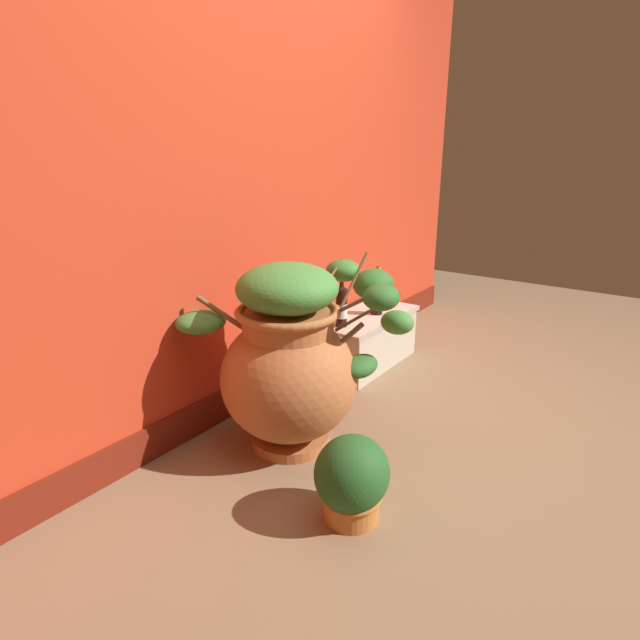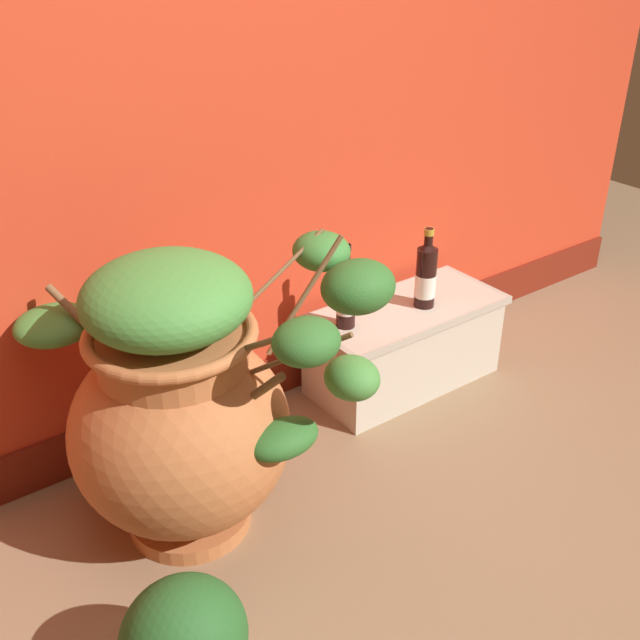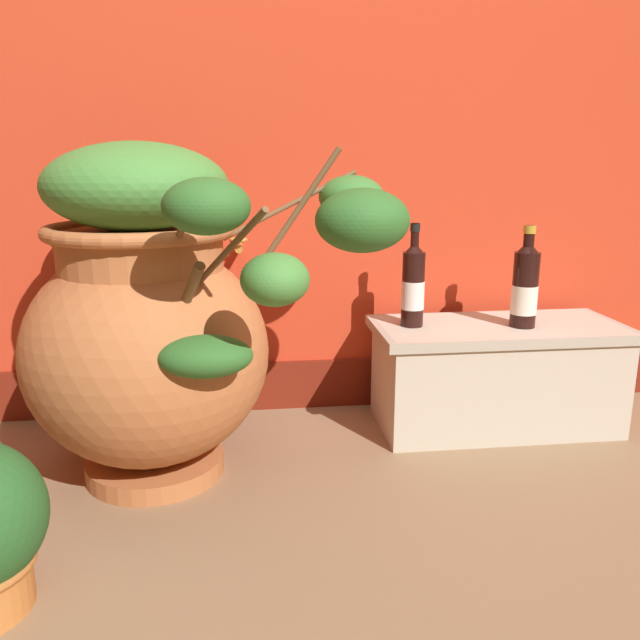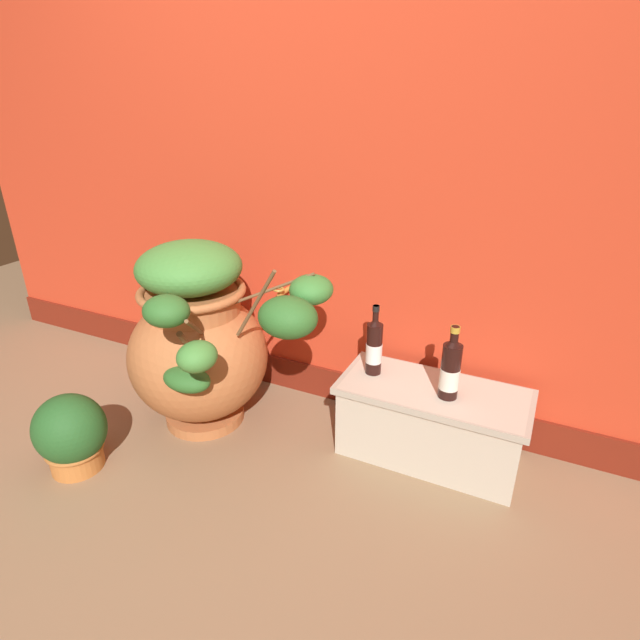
{
  "view_description": "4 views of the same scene",
  "coord_description": "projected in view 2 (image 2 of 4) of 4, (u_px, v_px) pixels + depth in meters",
  "views": [
    {
      "loc": [
        -2.06,
        -0.71,
        1.35
      ],
      "look_at": [
        0.03,
        0.8,
        0.49
      ],
      "focal_mm": 28.78,
      "sensor_mm": 36.0,
      "label": 1
    },
    {
      "loc": [
        -1.1,
        -0.97,
        1.66
      ],
      "look_at": [
        0.2,
        0.82,
        0.45
      ],
      "focal_mm": 42.28,
      "sensor_mm": 36.0,
      "label": 2
    },
    {
      "loc": [
        -0.14,
        -0.96,
        0.83
      ],
      "look_at": [
        0.07,
        0.81,
        0.38
      ],
      "focal_mm": 35.46,
      "sensor_mm": 36.0,
      "label": 3
    },
    {
      "loc": [
        1.0,
        -0.95,
        1.47
      ],
      "look_at": [
        0.12,
        0.87,
        0.55
      ],
      "focal_mm": 28.64,
      "sensor_mm": 36.0,
      "label": 4
    }
  ],
  "objects": [
    {
      "name": "wine_bottle_left",
      "position": [
        426.0,
        274.0,
        2.79
      ],
      "size": [
        0.08,
        0.08,
        0.31
      ],
      "color": "black",
      "rests_on": "stone_ledge"
    },
    {
      "name": "ground_plane",
      "position": [
        436.0,
        601.0,
        2.05
      ],
      "size": [
        7.0,
        7.0,
        0.0
      ],
      "primitive_type": "plane",
      "color": "#896B4C"
    },
    {
      "name": "stone_ledge",
      "position": [
        404.0,
        342.0,
        2.92
      ],
      "size": [
        0.78,
        0.36,
        0.34
      ],
      "color": "beige",
      "rests_on": "ground_plane"
    },
    {
      "name": "wine_bottle_middle",
      "position": [
        346.0,
        293.0,
        2.65
      ],
      "size": [
        0.07,
        0.07,
        0.32
      ],
      "color": "black",
      "rests_on": "stone_ledge"
    },
    {
      "name": "back_wall",
      "position": [
        191.0,
        46.0,
        2.28
      ],
      "size": [
        4.4,
        0.33,
        2.6
      ],
      "color": "red",
      "rests_on": "ground_plane"
    },
    {
      "name": "terracotta_urn",
      "position": [
        186.0,
        402.0,
        2.12
      ],
      "size": [
        0.98,
        0.91,
        0.88
      ],
      "color": "#B26638",
      "rests_on": "ground_plane"
    }
  ]
}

